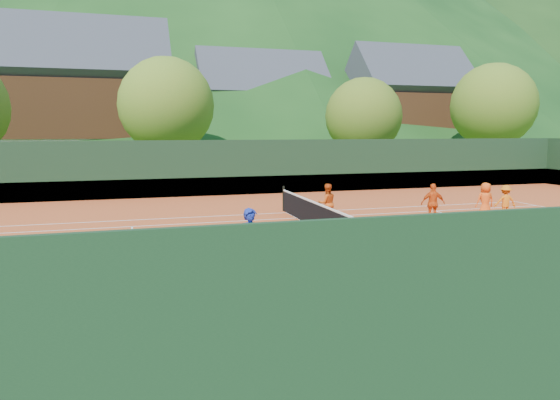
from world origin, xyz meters
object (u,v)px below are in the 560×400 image
object	(u,v)px
coach	(251,244)
chalet_mid	(261,115)
student_d	(505,202)
chalet_left	(85,104)
student_c	(485,201)
ball_hopper	(133,267)
student_b	(433,204)
tennis_net	(337,224)
student_a	(327,203)
chalet_right	(407,113)

from	to	relation	value
coach	chalet_mid	distance (m)	38.96
student_d	chalet_left	size ratio (longest dim) A/B	0.10
student_c	student_d	size ratio (longest dim) A/B	1.09
ball_hopper	student_d	bearing A→B (deg)	23.31
coach	student_b	bearing A→B (deg)	37.77
student_c	ball_hopper	xyz separation A→B (m)	(-13.50, -6.26, 0.02)
chalet_left	tennis_net	bearing A→B (deg)	-71.57
student_b	student_a	bearing A→B (deg)	-2.03
student_a	student_d	world-z (taller)	student_a
student_a	chalet_right	world-z (taller)	chalet_right
student_c	chalet_right	size ratio (longest dim) A/B	0.12
student_b	student_c	size ratio (longest dim) A/B	1.05
tennis_net	coach	bearing A→B (deg)	-136.09
coach	student_c	bearing A→B (deg)	32.50
student_c	chalet_mid	size ratio (longest dim) A/B	0.12
student_a	tennis_net	world-z (taller)	student_a
student_a	chalet_right	xyz separation A→B (m)	(19.20, 27.12, 4.49)
student_b	chalet_right	world-z (taller)	chalet_right
student_b	tennis_net	distance (m)	4.88
student_a	tennis_net	xyz separation A→B (m)	(-0.80, -2.88, -0.25)
student_b	chalet_right	bearing A→B (deg)	-101.82
student_a	chalet_mid	size ratio (longest dim) A/B	0.12
chalet_left	coach	bearing A→B (deg)	-79.28
chalet_right	chalet_mid	bearing A→B (deg)	164.05
coach	tennis_net	world-z (taller)	coach
ball_hopper	chalet_left	distance (m)	34.93
student_c	tennis_net	xyz separation A→B (m)	(-7.18, -1.87, -0.23)
student_b	tennis_net	xyz separation A→B (m)	(-4.60, -1.59, -0.26)
student_b	ball_hopper	world-z (taller)	student_b
student_a	chalet_mid	distance (m)	31.84
student_a	student_d	distance (m)	7.37
student_c	chalet_mid	xyz separation A→B (m)	(-1.18, 32.13, 4.24)
student_b	chalet_mid	distance (m)	32.71
student_a	student_d	xyz separation A→B (m)	(7.30, -1.05, -0.08)
coach	student_a	bearing A→B (deg)	61.17
student_b	student_d	size ratio (longest dim) A/B	1.15
student_a	student_c	size ratio (longest dim) A/B	1.03
student_c	chalet_right	distance (m)	31.24
coach	student_c	world-z (taller)	coach
chalet_right	student_c	bearing A→B (deg)	-114.51
coach	student_a	xyz separation A→B (m)	(4.45, 6.39, -0.11)
student_b	chalet_mid	bearing A→B (deg)	-75.83
coach	student_b	world-z (taller)	coach
chalet_mid	chalet_right	bearing A→B (deg)	-15.95
student_a	chalet_right	bearing A→B (deg)	-124.01
coach	ball_hopper	distance (m)	2.82
student_c	chalet_left	bearing A→B (deg)	-49.51
student_a	ball_hopper	size ratio (longest dim) A/B	1.50
student_d	chalet_left	xyz separation A→B (m)	(-18.10, 28.17, 4.96)
student_d	chalet_left	bearing A→B (deg)	-43.06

